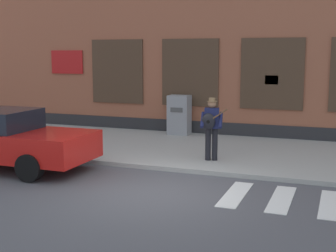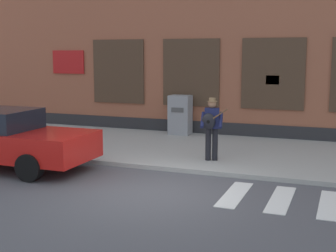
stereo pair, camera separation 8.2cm
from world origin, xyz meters
name	(u,v)px [view 1 (the left image)]	position (x,y,z in m)	size (l,w,h in m)	color
ground_plane	(154,191)	(0.00, 0.00, 0.00)	(160.00, 160.00, 0.00)	#4C4C51
sidewalk	(209,151)	(0.00, 4.29, 0.06)	(28.00, 5.16, 0.12)	#9E9E99
building_backdrop	(243,20)	(0.00, 8.86, 4.21)	(28.00, 4.06, 8.44)	#99563D
red_car	(5,139)	(-4.41, 0.56, 0.77)	(4.62, 2.02, 1.53)	red
busker	(211,125)	(0.47, 2.84, 1.07)	(0.76, 0.62, 1.68)	black
utility_box	(179,115)	(-1.68, 6.42, 0.81)	(0.75, 0.59, 1.38)	gray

